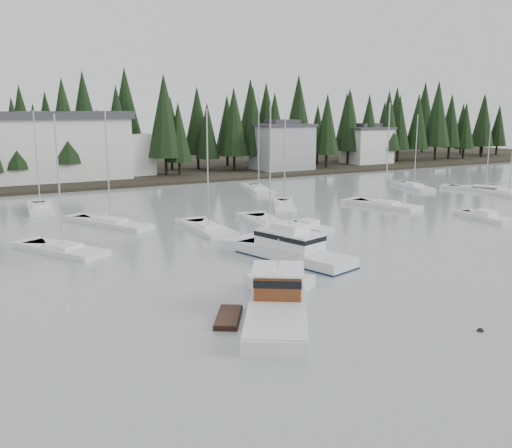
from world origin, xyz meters
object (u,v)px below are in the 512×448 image
at_px(sailboat_11, 270,225).
at_px(runabout_1, 309,228).
at_px(runabout_2, 485,218).
at_px(sailboat_10, 508,196).
at_px(sailboat_13, 485,191).
at_px(sailboat_0, 111,225).
at_px(harbor_inn, 63,146).
at_px(sailboat_12, 209,230).
at_px(lobster_boat_brown, 275,308).
at_px(cabin_cruiser_center, 293,251).
at_px(sailboat_8, 385,206).
at_px(sailboat_9, 259,190).
at_px(sailboat_5, 41,210).
at_px(sailboat_4, 64,252).
at_px(house_east_a, 282,146).
at_px(sailboat_7, 284,209).
at_px(sailboat_6, 414,188).
at_px(house_east_b, 367,144).

bearing_deg(sailboat_11, runabout_1, -137.95).
xyz_separation_m(runabout_1, runabout_2, (19.99, -4.80, -0.00)).
relative_size(sailboat_10, runabout_1, 2.06).
relative_size(sailboat_11, sailboat_13, 1.11).
distance_m(sailboat_11, sailboat_13, 40.73).
bearing_deg(runabout_2, sailboat_0, 69.70).
xyz_separation_m(harbor_inn, sailboat_12, (5.33, -46.09, -5.71)).
distance_m(lobster_boat_brown, cabin_cruiser_center, 13.07).
bearing_deg(sailboat_12, sailboat_0, 48.41).
bearing_deg(sailboat_8, lobster_boat_brown, 113.17).
distance_m(lobster_boat_brown, sailboat_13, 60.69).
bearing_deg(sailboat_9, sailboat_8, -143.40).
distance_m(sailboat_0, sailboat_11, 16.56).
height_order(sailboat_9, sailboat_13, sailboat_9).
bearing_deg(sailboat_5, sailboat_4, -178.61).
bearing_deg(lobster_boat_brown, house_east_a, 0.80).
bearing_deg(sailboat_7, sailboat_4, 136.37).
relative_size(sailboat_5, sailboat_12, 0.98).
bearing_deg(sailboat_4, sailboat_13, -111.99).
bearing_deg(sailboat_6, cabin_cruiser_center, 139.40).
bearing_deg(house_east_b, lobster_boat_brown, -132.55).
xyz_separation_m(sailboat_7, sailboat_9, (4.50, 14.63, 0.03)).
distance_m(harbor_inn, sailboat_13, 66.14).
distance_m(house_east_b, sailboat_12, 70.90).
xyz_separation_m(house_east_a, cabin_cruiser_center, (-32.05, -54.85, -4.23)).
bearing_deg(sailboat_9, sailboat_4, 142.70).
relative_size(house_east_b, sailboat_5, 0.78).
xyz_separation_m(harbor_inn, sailboat_13, (52.19, -40.24, -5.72)).
bearing_deg(runabout_2, harbor_inn, 35.65).
bearing_deg(sailboat_4, house_east_a, -76.86).
xyz_separation_m(harbor_inn, lobster_boat_brown, (-0.87, -69.69, -5.21)).
bearing_deg(sailboat_12, lobster_boat_brown, 166.99).
bearing_deg(sailboat_11, sailboat_7, -31.76).
relative_size(house_east_a, sailboat_10, 0.94).
bearing_deg(sailboat_6, sailboat_11, 127.45).
height_order(lobster_boat_brown, sailboat_0, sailboat_0).
bearing_deg(sailboat_8, house_east_b, -53.55).
bearing_deg(cabin_cruiser_center, runabout_1, -56.53).
bearing_deg(sailboat_4, sailboat_10, -116.48).
distance_m(sailboat_6, sailboat_9, 23.76).
height_order(lobster_boat_brown, sailboat_9, sailboat_9).
bearing_deg(house_east_b, runabout_2, -116.73).
xyz_separation_m(house_east_a, sailboat_7, (-20.53, -34.67, -4.84)).
relative_size(lobster_boat_brown, sailboat_4, 0.85).
bearing_deg(sailboat_11, sailboat_8, -72.36).
height_order(sailboat_0, sailboat_12, sailboat_12).
height_order(harbor_inn, sailboat_8, sailboat_8).
height_order(sailboat_8, sailboat_9, sailboat_9).
bearing_deg(runabout_2, house_east_a, -1.46).
distance_m(harbor_inn, sailboat_0, 39.20).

